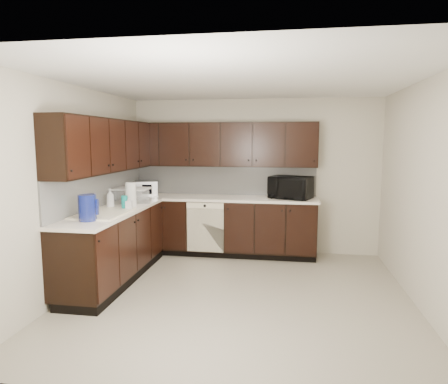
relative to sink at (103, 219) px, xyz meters
The scene contains 20 objects.
floor 1.90m from the sink, ahead, with size 4.00×4.00×0.00m, color #A59D88.
ceiling 2.33m from the sink, ahead, with size 4.00×4.00×0.00m, color white.
wall_back 2.65m from the sink, 50.13° to the left, with size 4.00×0.02×2.50m, color beige.
wall_left 0.49m from the sink, behind, with size 0.02×4.00×2.50m, color beige.
wall_right 3.70m from the sink, ahead, with size 0.02×4.00×2.50m, color beige.
wall_front 2.63m from the sink, 49.77° to the right, with size 4.00×0.02×2.50m, color beige.
lower_cabinets 1.39m from the sink, 58.99° to the left, with size 3.00×2.80×0.90m.
countertop 1.31m from the sink, 59.01° to the left, with size 3.03×2.83×0.04m.
backsplash 1.44m from the sink, 70.83° to the left, with size 3.00×2.80×0.48m.
upper_cabinets 1.61m from the sink, 64.56° to the left, with size 3.00×2.80×0.70m.
dishwasher 1.76m from the sink, 55.40° to the left, with size 0.58×0.04×0.78m.
sink is the anchor object (origin of this frame).
microwave 2.85m from the sink, 36.89° to the left, with size 0.62×0.42×0.34m, color black.
soap_bottle_a 0.42m from the sink, 58.76° to the left, with size 0.08×0.08×0.18m, color gray.
soap_bottle_b 0.49m from the sink, 103.24° to the left, with size 0.10×0.10×0.26m, color gray.
toaster_oven 1.71m from the sink, 92.32° to the left, with size 0.37×0.28×0.23m, color #B9B9BB.
storage_bin 0.98m from the sink, 91.06° to the left, with size 0.51×0.38×0.20m, color silver.
blue_pitcher 0.45m from the sink, 88.18° to the right, with size 0.20×0.20×0.30m, color navy.
teal_tumbler 0.41m from the sink, 70.45° to the left, with size 0.08×0.08×0.18m, color #0D938B.
paper_towel_roll 0.69m from the sink, 81.04° to the left, with size 0.15×0.15×0.32m, color white.
Camera 1 is at (0.55, -4.52, 1.85)m, focal length 32.00 mm.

